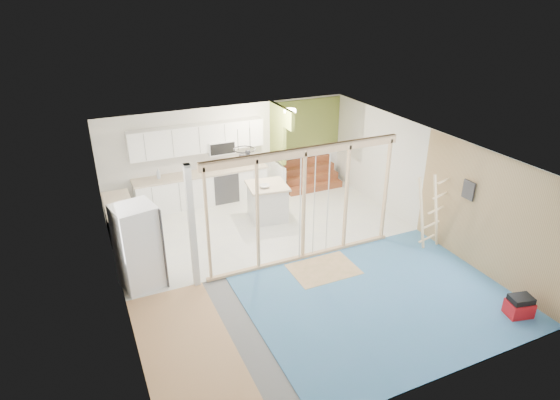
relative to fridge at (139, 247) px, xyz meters
name	(u,v)px	position (x,y,z in m)	size (l,w,h in m)	color
room	(291,208)	(3.08, -0.45, 0.42)	(7.01, 8.01, 2.61)	slate
floor_overlays	(292,259)	(3.16, -0.39, -0.87)	(7.00, 8.00, 0.03)	silver
stud_frame	(280,198)	(2.84, -0.45, 0.71)	(4.66, 0.14, 2.60)	#D8B684
base_cabinets	(180,197)	(1.47, 2.91, -0.41)	(4.45, 2.24, 0.93)	white
upper_cabinets	(200,139)	(2.24, 3.37, 0.94)	(3.60, 0.41, 0.85)	white
green_partition	(300,157)	(5.13, 3.21, 0.06)	(2.25, 1.51, 2.60)	olive
pot_rack	(244,152)	(2.78, 1.44, 1.12)	(0.52, 0.52, 0.72)	black
sheathing_panel	(490,216)	(6.56, -2.45, 0.42)	(0.02, 4.00, 2.60)	tan
electrical_panel	(469,190)	(6.51, -1.85, 0.77)	(0.04, 0.30, 0.40)	#3D3D42
ceiling_light	(290,111)	(4.48, 2.55, 1.66)	(0.32, 0.32, 0.08)	#FFEABF
fridge	(139,247)	(0.00, 0.00, 0.00)	(0.91, 0.88, 1.76)	white
island	(267,202)	(3.45, 1.68, -0.41)	(1.09, 1.09, 0.95)	silver
bowl	(265,186)	(3.32, 1.55, 0.10)	(0.25, 0.25, 0.06)	silver
soap_bottle_a	(158,174)	(1.05, 3.28, 0.19)	(0.11, 0.11, 0.28)	#ABB3BF
soap_bottle_b	(258,162)	(3.78, 3.14, 0.14)	(0.08, 0.08, 0.18)	silver
toolbox	(519,307)	(6.08, -3.85, -0.68)	(0.51, 0.43, 0.42)	#B01015
ladder	(431,212)	(6.17, -1.22, 0.05)	(0.98, 0.05, 1.82)	beige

